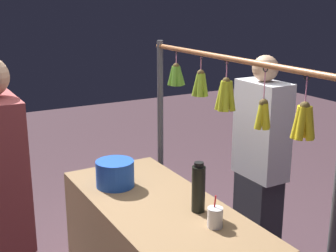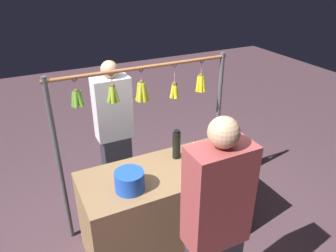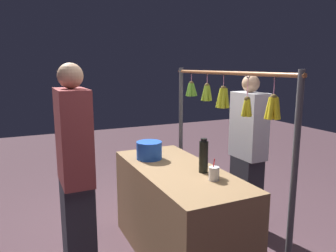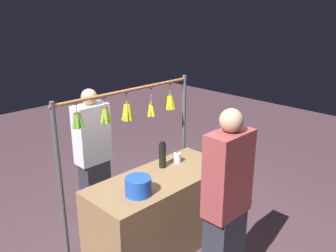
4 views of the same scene
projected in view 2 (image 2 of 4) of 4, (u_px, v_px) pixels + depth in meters
The scene contains 8 objects.
ground_plane at pixel (167, 238), 3.18m from camera, with size 12.00×12.00×0.00m, color #4E363E.
market_counter at pixel (167, 206), 3.00m from camera, with size 1.50×0.65×0.81m, color olive.
display_rack at pixel (146, 113), 3.02m from camera, with size 1.71×0.12×1.64m.
water_bottle at pixel (177, 145), 2.94m from camera, with size 0.07×0.07×0.28m.
blue_bucket at pixel (130, 181), 2.54m from camera, with size 0.24×0.24×0.16m, color blue.
drink_cup at pixel (196, 149), 3.03m from camera, with size 0.08×0.08×0.17m.
vendor_person at pixel (115, 134), 3.46m from camera, with size 0.38×0.20×1.58m.
customer_person at pixel (215, 235), 2.12m from camera, with size 0.40×0.22×1.69m.
Camera 2 is at (1.02, 2.10, 2.43)m, focal length 34.77 mm.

